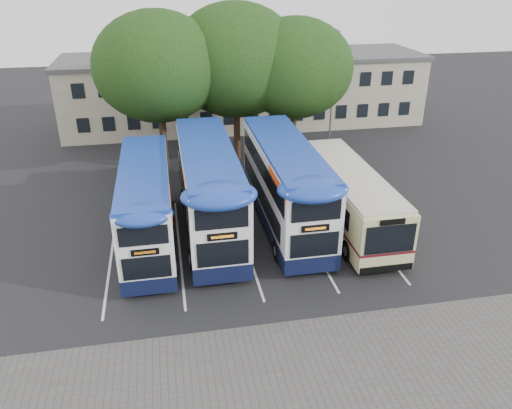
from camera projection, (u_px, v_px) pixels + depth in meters
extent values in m
plane|color=black|center=(341.00, 287.00, 23.30)|extent=(120.00, 120.00, 0.00)
cube|color=#595654|center=(335.00, 370.00, 18.55)|extent=(40.00, 6.00, 0.01)
cube|color=silver|center=(112.00, 254.00, 25.92)|extent=(0.12, 11.00, 0.01)
cube|color=silver|center=(179.00, 247.00, 26.51)|extent=(0.12, 11.00, 0.01)
cube|color=silver|center=(244.00, 241.00, 27.09)|extent=(0.12, 11.00, 0.01)
cube|color=silver|center=(306.00, 235.00, 27.67)|extent=(0.12, 11.00, 0.01)
cube|color=silver|center=(366.00, 230.00, 28.26)|extent=(0.12, 11.00, 0.01)
cube|color=#A79D87|center=(245.00, 91.00, 45.84)|extent=(32.00, 8.00, 6.00)
cube|color=#4C4C4F|center=(244.00, 57.00, 44.50)|extent=(32.40, 8.40, 0.30)
cube|color=black|center=(253.00, 116.00, 42.85)|extent=(30.00, 0.06, 1.20)
cube|color=black|center=(252.00, 84.00, 41.63)|extent=(30.00, 0.06, 1.20)
cylinder|color=gray|center=(333.00, 89.00, 40.00)|extent=(0.14, 0.14, 9.00)
cube|color=gray|center=(337.00, 30.00, 38.02)|extent=(0.12, 0.80, 0.12)
cube|color=gray|center=(338.00, 31.00, 37.69)|extent=(0.25, 0.50, 0.12)
cylinder|color=black|center=(163.00, 134.00, 35.31)|extent=(0.50, 0.50, 5.43)
ellipsoid|color=black|center=(157.00, 66.00, 33.26)|extent=(8.64, 8.64, 7.34)
cylinder|color=black|center=(237.00, 124.00, 37.39)|extent=(0.50, 0.50, 5.44)
ellipsoid|color=black|center=(236.00, 60.00, 35.34)|extent=(9.36, 9.36, 7.96)
cylinder|color=black|center=(293.00, 127.00, 37.19)|extent=(0.50, 0.50, 5.08)
ellipsoid|color=black|center=(295.00, 68.00, 35.28)|extent=(8.25, 8.25, 7.01)
cube|color=#0E1435|center=(150.00, 231.00, 26.67)|extent=(2.48, 10.42, 0.79)
cube|color=white|center=(146.00, 199.00, 25.82)|extent=(2.48, 10.42, 3.08)
cube|color=#1C3DA9|center=(143.00, 170.00, 25.12)|extent=(2.43, 10.21, 0.30)
cube|color=black|center=(148.00, 211.00, 26.45)|extent=(2.52, 9.23, 0.99)
cube|color=black|center=(145.00, 186.00, 25.51)|extent=(2.52, 9.83, 0.89)
cube|color=#FD5515|center=(171.00, 203.00, 22.46)|extent=(0.02, 3.18, 0.55)
cube|color=black|center=(145.00, 252.00, 21.23)|extent=(1.19, 0.06, 0.30)
cylinder|color=black|center=(131.00, 211.00, 29.24)|extent=(0.30, 0.99, 0.99)
cylinder|color=black|center=(169.00, 208.00, 29.61)|extent=(0.30, 0.99, 0.99)
cylinder|color=black|center=(126.00, 272.00, 23.54)|extent=(0.30, 0.99, 0.99)
cylinder|color=black|center=(173.00, 267.00, 23.92)|extent=(0.30, 0.99, 0.99)
cube|color=#0E1435|center=(210.00, 217.00, 27.92)|extent=(2.78, 11.67, 0.89)
cube|color=white|center=(209.00, 182.00, 26.97)|extent=(2.78, 11.67, 3.45)
cube|color=#1C3DA9|center=(207.00, 151.00, 26.19)|extent=(2.72, 11.44, 0.33)
cube|color=black|center=(209.00, 195.00, 27.68)|extent=(2.82, 10.34, 1.11)
cube|color=black|center=(208.00, 169.00, 26.63)|extent=(2.82, 11.01, 1.00)
cube|color=#FD5515|center=(246.00, 184.00, 23.20)|extent=(0.02, 3.56, 0.61)
cube|color=black|center=(222.00, 237.00, 21.83)|extent=(1.33, 0.06, 0.33)
cylinder|color=black|center=(184.00, 198.00, 30.80)|extent=(0.33, 1.11, 1.11)
cylinder|color=black|center=(225.00, 194.00, 31.22)|extent=(0.33, 1.11, 1.11)
cylinder|color=black|center=(193.00, 259.00, 24.42)|extent=(0.33, 1.11, 1.11)
cylinder|color=black|center=(244.00, 254.00, 24.84)|extent=(0.33, 1.11, 1.11)
cube|color=#0E1435|center=(284.00, 212.00, 28.58)|extent=(2.74, 11.50, 0.88)
cube|color=white|center=(285.00, 177.00, 27.65)|extent=(2.74, 11.50, 3.40)
cube|color=#1C3DA9|center=(286.00, 147.00, 26.88)|extent=(2.68, 11.27, 0.33)
cube|color=black|center=(283.00, 190.00, 28.35)|extent=(2.78, 10.19, 1.10)
cube|color=black|center=(286.00, 165.00, 27.31)|extent=(2.78, 10.84, 0.99)
cube|color=#FD5515|center=(333.00, 179.00, 23.94)|extent=(0.02, 3.50, 0.60)
cube|color=black|center=(315.00, 228.00, 22.59)|extent=(1.31, 0.06, 0.33)
cylinder|color=black|center=(253.00, 193.00, 31.42)|extent=(0.33, 1.10, 1.10)
cylinder|color=black|center=(291.00, 190.00, 31.84)|extent=(0.33, 1.10, 1.10)
cylinder|color=black|center=(278.00, 251.00, 25.14)|extent=(0.33, 1.10, 1.10)
cylinder|color=black|center=(325.00, 246.00, 25.55)|extent=(0.33, 1.10, 1.10)
cube|color=red|center=(303.00, 154.00, 28.75)|extent=(0.02, 4.38, 0.93)
cube|color=beige|center=(348.00, 196.00, 28.14)|extent=(2.78, 11.11, 2.83)
cube|color=beige|center=(350.00, 172.00, 27.50)|extent=(2.67, 10.66, 0.22)
cube|color=black|center=(345.00, 185.00, 28.43)|extent=(2.82, 8.89, 1.00)
cube|color=#5B121B|center=(347.00, 204.00, 28.35)|extent=(2.81, 11.13, 0.13)
cube|color=black|center=(390.00, 239.00, 23.06)|extent=(2.44, 0.06, 1.44)
cylinder|color=black|center=(348.00, 251.00, 25.12)|extent=(0.33, 1.11, 1.11)
cylinder|color=black|center=(395.00, 246.00, 25.54)|extent=(0.33, 1.11, 1.11)
cylinder|color=black|center=(309.00, 193.00, 31.40)|extent=(0.33, 1.11, 1.11)
cylinder|color=black|center=(347.00, 190.00, 31.82)|extent=(0.33, 1.11, 1.11)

